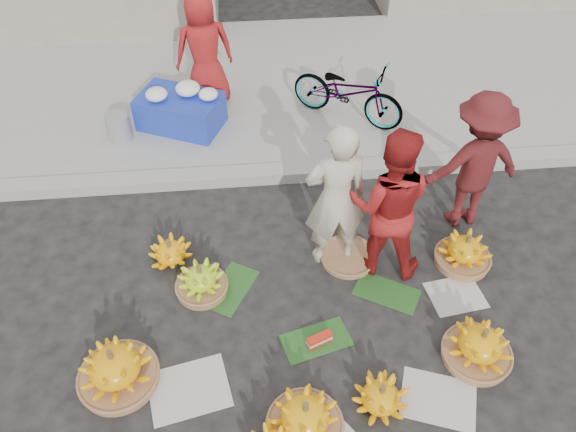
{
  "coord_description": "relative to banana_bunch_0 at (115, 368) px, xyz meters",
  "views": [
    {
      "loc": [
        -0.65,
        -3.14,
        4.65
      ],
      "look_at": [
        -0.28,
        0.81,
        0.7
      ],
      "focal_mm": 35.0,
      "sensor_mm": 36.0,
      "label": 1
    }
  ],
  "objects": [
    {
      "name": "ground",
      "position": [
        1.93,
        0.45,
        -0.21
      ],
      "size": [
        80.0,
        80.0,
        0.0
      ],
      "primitive_type": "plane",
      "color": "black",
      "rests_on": "ground"
    },
    {
      "name": "curb",
      "position": [
        1.93,
        2.65,
        -0.14
      ],
      "size": [
        40.0,
        0.25,
        0.15
      ],
      "primitive_type": "cube",
      "color": "gray",
      "rests_on": "ground"
    },
    {
      "name": "sidewalk",
      "position": [
        1.93,
        4.75,
        -0.15
      ],
      "size": [
        40.0,
        4.0,
        0.12
      ],
      "primitive_type": "cube",
      "color": "gray",
      "rests_on": "ground"
    },
    {
      "name": "newspaper_scatter",
      "position": [
        1.93,
        -0.35,
        -0.21
      ],
      "size": [
        3.2,
        1.8,
        0.0
      ],
      "primitive_type": null,
      "color": "beige",
      "rests_on": "ground"
    },
    {
      "name": "banana_leaves",
      "position": [
        1.83,
        0.65,
        -0.21
      ],
      "size": [
        2.0,
        1.0,
        0.0
      ],
      "primitive_type": null,
      "color": "#1B4A18",
      "rests_on": "ground"
    },
    {
      "name": "banana_bunch_0",
      "position": [
        0.0,
        0.0,
        0.0
      ],
      "size": [
        0.83,
        0.83,
        0.48
      ],
      "rotation": [
        0.0,
        0.0,
        -0.4
      ],
      "color": "brown",
      "rests_on": "ground"
    },
    {
      "name": "banana_bunch_2",
      "position": [
        1.62,
        -0.6,
        -0.02
      ],
      "size": [
        0.7,
        0.7,
        0.44
      ],
      "rotation": [
        0.0,
        0.0,
        0.31
      ],
      "color": "brown",
      "rests_on": "ground"
    },
    {
      "name": "banana_bunch_3",
      "position": [
        2.3,
        -0.44,
        -0.08
      ],
      "size": [
        0.61,
        0.61,
        0.3
      ],
      "rotation": [
        0.0,
        0.0,
        -0.4
      ],
      "color": "#FFB40C",
      "rests_on": "ground"
    },
    {
      "name": "banana_bunch_4",
      "position": [
        3.29,
        -0.07,
        -0.02
      ],
      "size": [
        0.63,
        0.63,
        0.44
      ],
      "rotation": [
        0.0,
        0.0,
        -0.09
      ],
      "color": "brown",
      "rests_on": "ground"
    },
    {
      "name": "banana_bunch_5",
      "position": [
        3.52,
        1.08,
        -0.04
      ],
      "size": [
        0.58,
        0.58,
        0.41
      ],
      "rotation": [
        0.0,
        0.0,
        0.06
      ],
      "color": "brown",
      "rests_on": "ground"
    },
    {
      "name": "banana_bunch_6",
      "position": [
        0.73,
        0.96,
        -0.05
      ],
      "size": [
        0.52,
        0.52,
        0.38
      ],
      "rotation": [
        0.0,
        0.0,
        0.14
      ],
      "color": "brown",
      "rests_on": "ground"
    },
    {
      "name": "banana_bunch_7",
      "position": [
        0.39,
        1.42,
        -0.08
      ],
      "size": [
        0.59,
        0.59,
        0.3
      ],
      "rotation": [
        0.0,
        0.0,
        0.38
      ],
      "color": "#FFB40C",
      "rests_on": "ground"
    },
    {
      "name": "basket_spare",
      "position": [
        2.3,
        1.24,
        -0.18
      ],
      "size": [
        0.65,
        0.65,
        0.07
      ],
      "primitive_type": "cylinder",
      "rotation": [
        0.0,
        0.0,
        0.13
      ],
      "color": "brown",
      "rests_on": "ground"
    },
    {
      "name": "incense_stack",
      "position": [
        1.85,
        0.22,
        -0.15
      ],
      "size": [
        0.26,
        0.17,
        0.1
      ],
      "primitive_type": "cube",
      "rotation": [
        0.0,
        0.0,
        0.38
      ],
      "color": "red",
      "rests_on": "ground"
    },
    {
      "name": "vendor_cream",
      "position": [
        2.13,
        1.3,
        0.66
      ],
      "size": [
        0.67,
        0.47,
        1.74
      ],
      "primitive_type": "imported",
      "rotation": [
        0.0,
        0.0,
        3.22
      ],
      "color": "beige",
      "rests_on": "ground"
    },
    {
      "name": "vendor_red",
      "position": [
        2.63,
        1.17,
        0.66
      ],
      "size": [
        0.99,
        0.87,
        1.73
      ],
      "primitive_type": "imported",
      "rotation": [
        0.0,
        0.0,
        2.86
      ],
      "color": "#B21E1B",
      "rests_on": "ground"
    },
    {
      "name": "man_striped",
      "position": [
        3.7,
        1.75,
        0.62
      ],
      "size": [
        1.13,
        0.73,
        1.66
      ],
      "primitive_type": "imported",
      "rotation": [
        0.0,
        0.0,
        3.25
      ],
      "color": "maroon",
      "rests_on": "ground"
    },
    {
      "name": "flower_table",
      "position": [
        0.44,
        3.74,
        0.17
      ],
      "size": [
        1.25,
        1.05,
        0.62
      ],
      "rotation": [
        0.0,
        0.0,
        -0.42
      ],
      "color": "#192EA7",
      "rests_on": "sidewalk"
    },
    {
      "name": "grey_bucket",
      "position": [
        -0.37,
        3.52,
        0.09
      ],
      "size": [
        0.31,
        0.31,
        0.35
      ],
      "primitive_type": "cylinder",
      "color": "gray",
      "rests_on": "sidewalk"
    },
    {
      "name": "flower_vendor",
      "position": [
        0.8,
        4.28,
        0.72
      ],
      "size": [
        0.89,
        0.68,
        1.62
      ],
      "primitive_type": "imported",
      "rotation": [
        0.0,
        0.0,
        3.36
      ],
      "color": "#B21E1B",
      "rests_on": "sidewalk"
    },
    {
      "name": "bicycle",
      "position": [
        2.68,
        3.7,
        0.33
      ],
      "size": [
        1.33,
        1.64,
        0.84
      ],
      "primitive_type": "imported",
      "rotation": [
        0.0,
        0.0,
        0.99
      ],
      "color": "gray",
      "rests_on": "sidewalk"
    }
  ]
}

